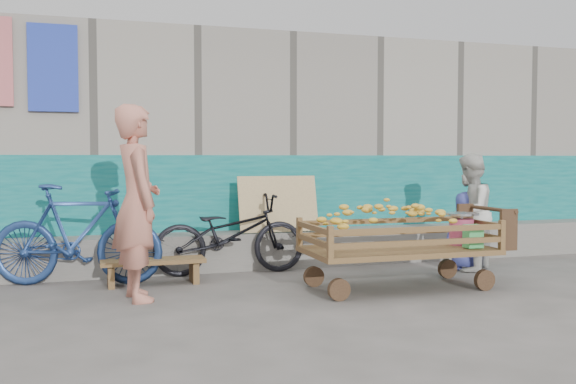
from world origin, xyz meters
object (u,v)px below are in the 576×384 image
object	(u,v)px
bench	(153,266)
bicycle_dark	(230,234)
child	(465,231)
woman	(469,212)
bicycle_blue	(77,235)
vendor_man	(137,203)
banana_cart	(395,230)

from	to	relation	value
bench	bicycle_dark	xyz separation A→B (m)	(0.93, 0.37, 0.27)
bench	child	world-z (taller)	child
woman	bicycle_blue	world-z (taller)	woman
bench	bicycle_blue	xyz separation A→B (m)	(-0.77, 0.21, 0.34)
vendor_man	woman	distance (m)	3.98
vendor_man	bicycle_dark	distance (m)	1.63
banana_cart	bench	xyz separation A→B (m)	(-2.38, 0.99, -0.41)
vendor_man	bicycle_blue	xyz separation A→B (m)	(-0.56, 0.91, -0.39)
woman	child	world-z (taller)	woman
bench	vendor_man	xyz separation A→B (m)	(-0.22, -0.70, 0.73)
woman	bicycle_blue	bearing A→B (deg)	-45.13
bicycle_dark	woman	bearing A→B (deg)	-102.11
bench	child	xyz separation A→B (m)	(3.74, -0.19, 0.28)
woman	bicycle_dark	xyz separation A→B (m)	(-2.81, 0.65, -0.24)
woman	bicycle_dark	bearing A→B (deg)	-51.92
bicycle_dark	bicycle_blue	world-z (taller)	bicycle_blue
child	bicycle_dark	xyz separation A→B (m)	(-2.81, 0.56, -0.01)
vendor_man	bicycle_dark	size ratio (longest dim) A/B	1.05
banana_cart	vendor_man	world-z (taller)	vendor_man
bench	vendor_man	world-z (taller)	vendor_man
banana_cart	child	xyz separation A→B (m)	(1.35, 0.80, -0.13)
banana_cart	woman	distance (m)	1.53
vendor_man	bicycle_dark	world-z (taller)	vendor_man
child	bicycle_dark	bearing A→B (deg)	0.64
bench	bicycle_dark	distance (m)	1.03
banana_cart	bicycle_dark	distance (m)	2.00
vendor_man	bicycle_blue	distance (m)	1.14
bench	vendor_man	distance (m)	1.04
bicycle_dark	vendor_man	bearing A→B (deg)	133.93
banana_cart	woman	xyz separation A→B (m)	(1.35, 0.71, 0.10)
child	bicycle_dark	distance (m)	2.86
woman	child	distance (m)	0.25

